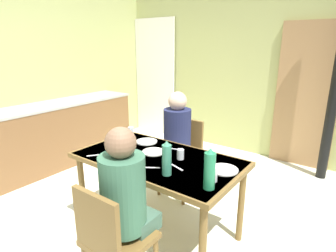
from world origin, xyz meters
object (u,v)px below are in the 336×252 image
at_px(kitchen_counter, 58,133).
at_px(person_far_diner, 177,132).
at_px(person_near_diner, 125,191).
at_px(water_bottle_green_near, 210,170).
at_px(chair_near_diner, 111,239).
at_px(chair_far_diner, 183,152).
at_px(dining_table, 158,165).
at_px(water_bottle_green_far, 167,159).

bearing_deg(kitchen_counter, person_far_diner, 7.12).
relative_size(person_near_diner, water_bottle_green_near, 2.60).
relative_size(kitchen_counter, chair_near_diner, 2.73).
height_order(chair_near_diner, person_far_diner, person_far_diner).
xyz_separation_m(chair_near_diner, chair_far_diner, (-0.45, 1.52, 0.00)).
relative_size(dining_table, person_far_diner, 1.89).
xyz_separation_m(chair_far_diner, water_bottle_green_near, (0.86, -0.98, 0.39)).
height_order(chair_far_diner, water_bottle_green_near, water_bottle_green_near).
bearing_deg(person_near_diner, chair_far_diner, 108.16).
xyz_separation_m(kitchen_counter, chair_far_diner, (1.93, 0.38, 0.05)).
height_order(kitchen_counter, chair_far_diner, kitchen_counter).
relative_size(kitchen_counter, water_bottle_green_far, 8.67).
bearing_deg(person_near_diner, kitchen_counter, 157.10).
distance_m(person_near_diner, person_far_diner, 1.33).
relative_size(kitchen_counter, person_far_diner, 3.08).
bearing_deg(person_far_diner, water_bottle_green_near, 135.48).
bearing_deg(dining_table, chair_far_diner, 107.18).
bearing_deg(person_near_diner, dining_table, 109.34).
bearing_deg(water_bottle_green_far, chair_far_diner, 116.89).
bearing_deg(person_near_diner, chair_near_diner, -90.00).
bearing_deg(water_bottle_green_near, water_bottle_green_far, -179.50).
relative_size(chair_near_diner, person_far_diner, 1.13).
bearing_deg(person_far_diner, water_bottle_green_far, 120.50).
height_order(chair_near_diner, person_near_diner, person_near_diner).
distance_m(chair_far_diner, person_far_diner, 0.31).
bearing_deg(water_bottle_green_near, kitchen_counter, 167.83).
xyz_separation_m(dining_table, water_bottle_green_far, (0.26, -0.22, 0.20)).
bearing_deg(dining_table, person_far_diner, 110.65).
height_order(chair_near_diner, chair_far_diner, same).
xyz_separation_m(water_bottle_green_near, water_bottle_green_far, (-0.36, -0.00, -0.01)).
bearing_deg(person_near_diner, water_bottle_green_near, 45.30).
relative_size(person_near_diner, water_bottle_green_far, 2.82).
relative_size(person_far_diner, water_bottle_green_near, 2.60).
bearing_deg(person_far_diner, chair_near_diner, 108.16).
bearing_deg(person_far_diner, person_near_diner, 110.00).
bearing_deg(kitchen_counter, chair_near_diner, -25.62).
height_order(kitchen_counter, water_bottle_green_far, water_bottle_green_far).
distance_m(chair_near_diner, water_bottle_green_far, 0.66).
xyz_separation_m(person_near_diner, water_bottle_green_near, (0.40, 0.41, 0.11)).
xyz_separation_m(kitchen_counter, water_bottle_green_far, (2.43, -0.60, 0.43)).
distance_m(person_far_diner, water_bottle_green_far, 0.99).
height_order(kitchen_counter, water_bottle_green_near, water_bottle_green_near).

